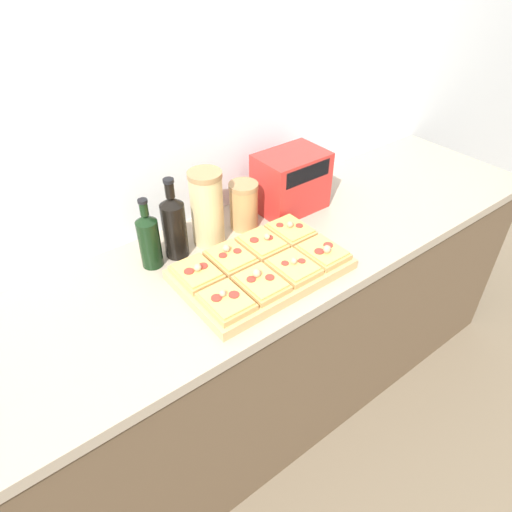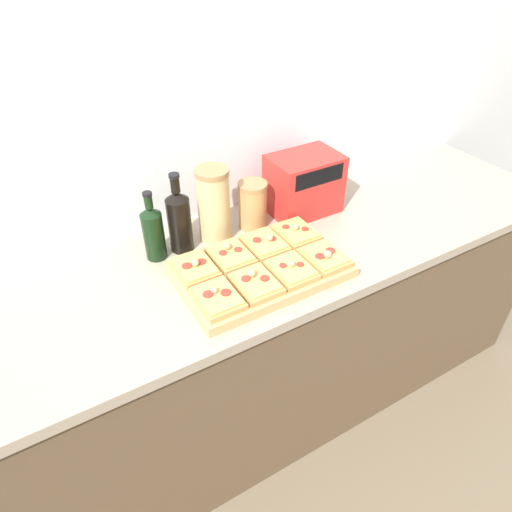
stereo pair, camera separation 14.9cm
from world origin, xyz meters
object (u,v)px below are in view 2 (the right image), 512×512
at_px(olive_oil_bottle, 153,232).
at_px(grain_jar_tall, 214,205).
at_px(toaster_oven, 304,184).
at_px(wine_bottle, 179,220).
at_px(grain_jar_short, 253,205).
at_px(cutting_board, 261,270).

bearing_deg(olive_oil_bottle, grain_jar_tall, -0.00).
bearing_deg(grain_jar_tall, toaster_oven, -0.13).
bearing_deg(wine_bottle, grain_jar_tall, 0.00).
bearing_deg(olive_oil_bottle, grain_jar_short, -0.00).
distance_m(grain_jar_tall, grain_jar_short, 0.16).
distance_m(wine_bottle, grain_jar_short, 0.29).
height_order(cutting_board, grain_jar_tall, grain_jar_tall).
bearing_deg(toaster_oven, cutting_board, -143.20).
relative_size(olive_oil_bottle, wine_bottle, 0.86).
distance_m(grain_jar_short, toaster_oven, 0.23).
bearing_deg(cutting_board, wine_bottle, 122.28).
distance_m(olive_oil_bottle, grain_jar_tall, 0.23).
relative_size(olive_oil_bottle, grain_jar_tall, 0.92).
xyz_separation_m(cutting_board, grain_jar_short, (0.12, 0.26, 0.07)).
bearing_deg(grain_jar_tall, olive_oil_bottle, 180.00).
xyz_separation_m(wine_bottle, grain_jar_tall, (0.13, 0.00, 0.02)).
distance_m(olive_oil_bottle, toaster_oven, 0.61).
relative_size(cutting_board, olive_oil_bottle, 2.15).
bearing_deg(wine_bottle, grain_jar_short, 0.00).
xyz_separation_m(grain_jar_short, toaster_oven, (0.23, -0.00, 0.03)).
bearing_deg(toaster_oven, grain_jar_short, 179.79).
relative_size(wine_bottle, grain_jar_tall, 1.06).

